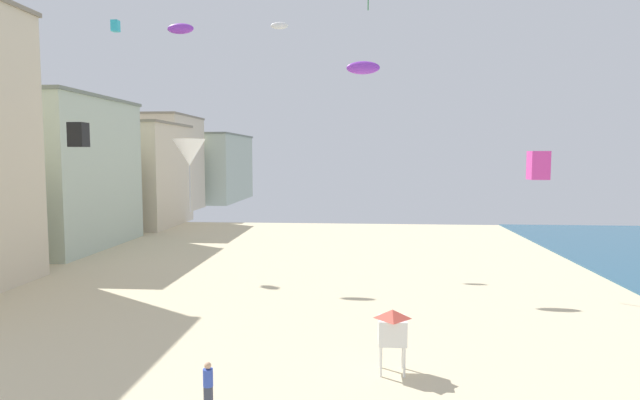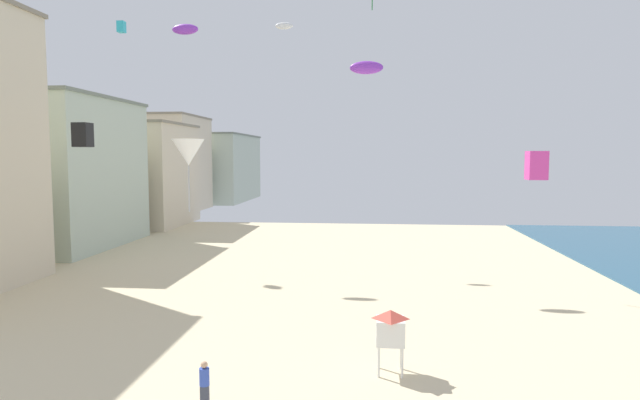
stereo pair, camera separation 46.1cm
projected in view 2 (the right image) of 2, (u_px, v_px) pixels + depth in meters
boardwalk_hotel_mid at (33, 172)px, 49.26m from camera, size 16.31×15.18×14.05m
boardwalk_hotel_far at (115, 174)px, 65.08m from camera, size 17.76×12.80×12.63m
boardwalk_hotel_distant at (167, 163)px, 81.42m from camera, size 10.54×14.12×14.83m
boardwalk_hotel_furthest at (206, 168)px, 100.90m from camera, size 17.02×22.29×12.69m
kite_flyer at (204, 382)px, 17.68m from camera, size 0.34×0.34×1.64m
lifeguard_stand at (390, 328)px, 20.47m from camera, size 1.10×1.10×2.55m
kite_white_parafoil at (284, 26)px, 44.06m from camera, size 1.51×0.42×0.59m
kite_cyan_box at (121, 27)px, 43.36m from camera, size 0.58×0.58×0.92m
kite_white_delta at (188, 152)px, 20.94m from camera, size 1.29×1.29×2.94m
kite_purple_parafoil at (185, 29)px, 40.02m from camera, size 2.06×0.57×0.80m
kite_purple_parafoil_2 at (366, 68)px, 35.83m from camera, size 2.31×0.64×0.90m
kite_magenta_box_2 at (536, 165)px, 17.84m from camera, size 0.63×0.63×0.99m
kite_black_box at (83, 135)px, 31.57m from camera, size 0.93×0.93×1.47m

